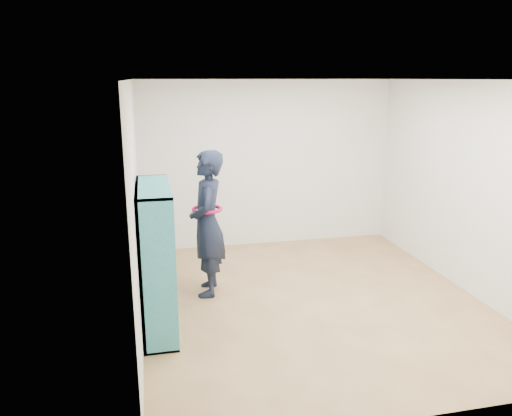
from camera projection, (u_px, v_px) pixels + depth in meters
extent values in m
plane|color=olive|center=(311.00, 300.00, 6.06)|extent=(4.50, 4.50, 0.00)
plane|color=white|center=(318.00, 80.00, 5.40)|extent=(4.50, 4.50, 0.00)
cube|color=silver|center=(136.00, 206.00, 5.31)|extent=(0.02, 4.50, 2.60)
cube|color=silver|center=(469.00, 188.00, 6.15)|extent=(0.02, 4.50, 2.60)
cube|color=silver|center=(268.00, 164.00, 7.86)|extent=(4.00, 0.02, 2.60)
cube|color=silver|center=(416.00, 266.00, 3.61)|extent=(4.00, 0.02, 2.60)
cube|color=#286F7F|center=(158.00, 279.00, 4.69)|extent=(0.34, 0.02, 1.56)
cube|color=#286F7F|center=(155.00, 241.00, 5.77)|extent=(0.34, 0.02, 1.56)
cube|color=#286F7F|center=(160.00, 325.00, 5.42)|extent=(0.34, 1.17, 0.02)
cube|color=#286F7F|center=(153.00, 187.00, 5.03)|extent=(0.34, 1.17, 0.02)
cube|color=#286F7F|center=(141.00, 260.00, 5.20)|extent=(0.02, 1.17, 1.56)
cube|color=#286F7F|center=(157.00, 265.00, 5.05)|extent=(0.32, 0.02, 1.52)
cube|color=#286F7F|center=(156.00, 253.00, 5.41)|extent=(0.32, 0.02, 1.52)
cube|color=#286F7F|center=(158.00, 292.00, 5.33)|extent=(0.32, 1.12, 0.02)
cube|color=#286F7F|center=(157.00, 258.00, 5.23)|extent=(0.32, 1.12, 0.02)
cube|color=#286F7F|center=(155.00, 224.00, 5.13)|extent=(0.32, 1.12, 0.02)
cube|color=beige|center=(163.00, 337.00, 5.05)|extent=(0.22, 0.14, 0.08)
cube|color=black|center=(162.00, 296.00, 4.89)|extent=(0.18, 0.16, 0.26)
cube|color=maroon|center=(160.00, 260.00, 4.79)|extent=(0.18, 0.16, 0.25)
cube|color=silver|center=(158.00, 231.00, 4.77)|extent=(0.22, 0.14, 0.05)
cube|color=navy|center=(163.00, 315.00, 5.34)|extent=(0.18, 0.16, 0.24)
cube|color=brown|center=(161.00, 283.00, 5.24)|extent=(0.18, 0.16, 0.23)
cube|color=#BFB28C|center=(158.00, 255.00, 5.22)|extent=(0.22, 0.14, 0.05)
cube|color=#26594C|center=(157.00, 211.00, 5.05)|extent=(0.18, 0.16, 0.28)
cube|color=beige|center=(161.00, 299.00, 5.69)|extent=(0.18, 0.16, 0.27)
cube|color=black|center=(159.00, 274.00, 5.66)|extent=(0.22, 0.14, 0.08)
cube|color=maroon|center=(158.00, 239.00, 5.51)|extent=(0.18, 0.16, 0.21)
cube|color=silver|center=(156.00, 204.00, 5.41)|extent=(0.18, 0.16, 0.23)
imported|color=black|center=(207.00, 224.00, 6.07)|extent=(0.53, 0.71, 1.80)
torus|color=#B40D46|center=(207.00, 209.00, 6.02)|extent=(0.42, 0.42, 0.04)
cube|color=silver|center=(196.00, 213.00, 6.11)|extent=(0.02, 0.10, 0.13)
cube|color=black|center=(196.00, 213.00, 6.11)|extent=(0.01, 0.10, 0.12)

